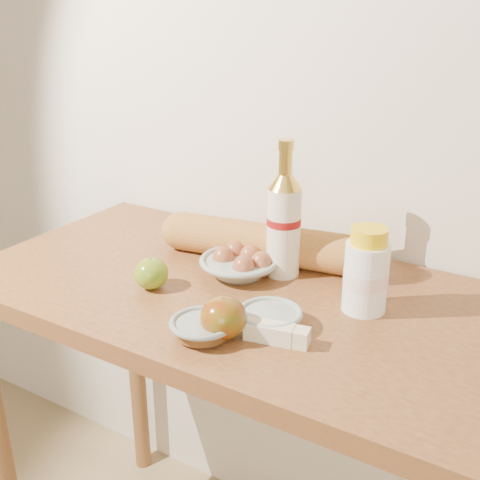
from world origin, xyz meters
name	(u,v)px	position (x,y,z in m)	size (l,w,h in m)	color
back_wall	(324,71)	(0.00, 1.51, 1.30)	(3.50, 0.02, 2.60)	silver
table	(247,342)	(0.00, 1.18, 0.78)	(1.20, 0.60, 0.90)	brown
bourbon_bottle	(284,222)	(0.02, 1.29, 1.02)	(0.09, 0.09, 0.29)	beige
cream_bottle	(366,273)	(0.23, 1.22, 0.98)	(0.09, 0.09, 0.17)	white
egg_bowl	(240,264)	(-0.05, 1.24, 0.92)	(0.21, 0.21, 0.06)	#97A49E
baguette	(270,244)	(-0.03, 1.33, 0.94)	(0.54, 0.18, 0.09)	#C7873C
apple_yellowgreen	(151,273)	(-0.17, 1.09, 0.93)	(0.08, 0.08, 0.06)	olive
apple_redgreen_right	(224,318)	(0.06, 1.00, 0.94)	(0.10, 0.10, 0.08)	#990B08
sugar_bowl	(202,328)	(0.02, 0.98, 0.92)	(0.13, 0.13, 0.03)	gray
syrup_bowl	(270,318)	(0.11, 1.07, 0.92)	(0.16, 0.16, 0.03)	#94A19D
butter_stick	(277,334)	(0.14, 1.04, 0.92)	(0.12, 0.05, 0.03)	beige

